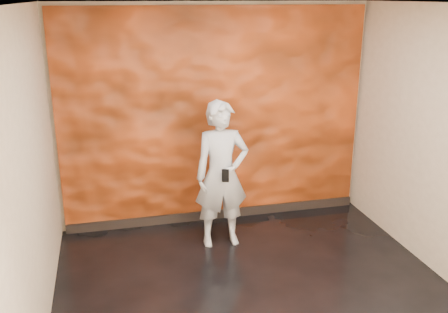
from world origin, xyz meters
TOP-DOWN VIEW (x-y plane):
  - room at (0.00, 0.00)m, footprint 4.02×4.02m
  - feature_wall at (0.00, 1.96)m, footprint 3.90×0.06m
  - baseboard at (0.00, 1.92)m, footprint 3.90×0.04m
  - man at (-0.09, 1.24)m, footprint 0.64×0.42m
  - phone at (-0.11, 0.99)m, footprint 0.08×0.04m

SIDE VIEW (x-z plane):
  - baseboard at x=0.00m, z-range 0.00..0.12m
  - man at x=-0.09m, z-range 0.00..1.75m
  - phone at x=-0.11m, z-range 0.88..1.03m
  - feature_wall at x=0.00m, z-range 0.00..2.75m
  - room at x=0.00m, z-range -0.01..2.81m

